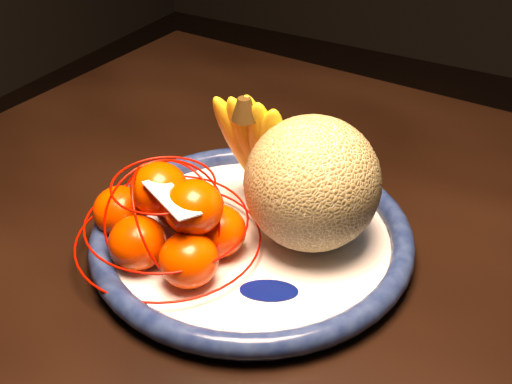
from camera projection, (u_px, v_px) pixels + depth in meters
The scene contains 6 objects.
dining_table at pixel (426, 317), 0.76m from camera, with size 1.49×0.95×0.72m.
fruit_bowl at pixel (252, 236), 0.74m from camera, with size 0.37×0.37×0.03m.
cantaloupe at pixel (312, 183), 0.70m from camera, with size 0.15×0.15×0.15m, color olive.
banana_bunch at pixel (257, 143), 0.75m from camera, with size 0.11×0.11×0.17m.
mandarin_bag at pixel (170, 221), 0.70m from camera, with size 0.28×0.28×0.13m.
price_tag at pixel (171, 198), 0.65m from camera, with size 0.07×0.03×0.00m, color white.
Camera 1 is at (0.17, -0.65, 1.20)m, focal length 45.00 mm.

